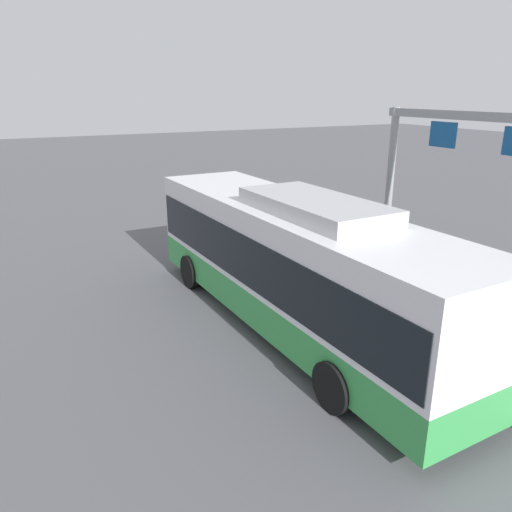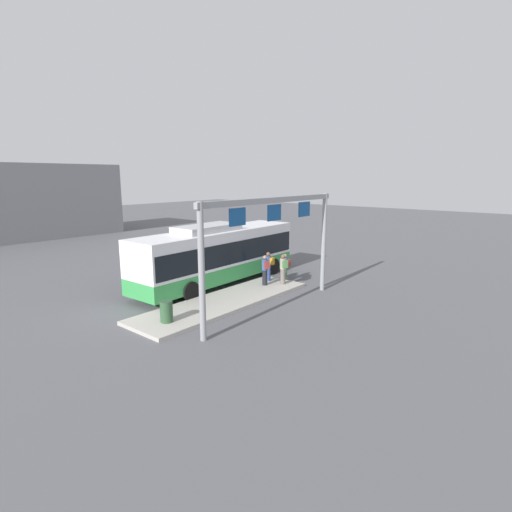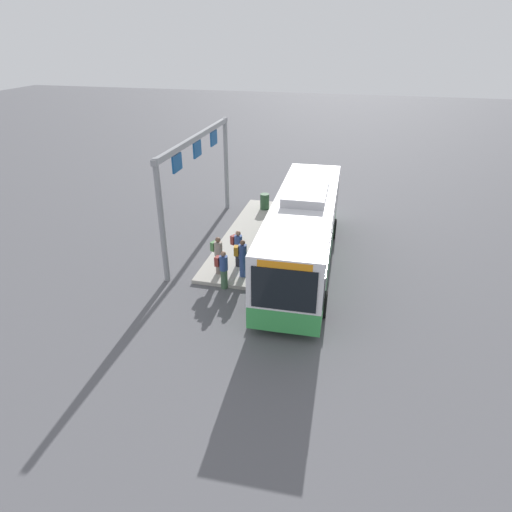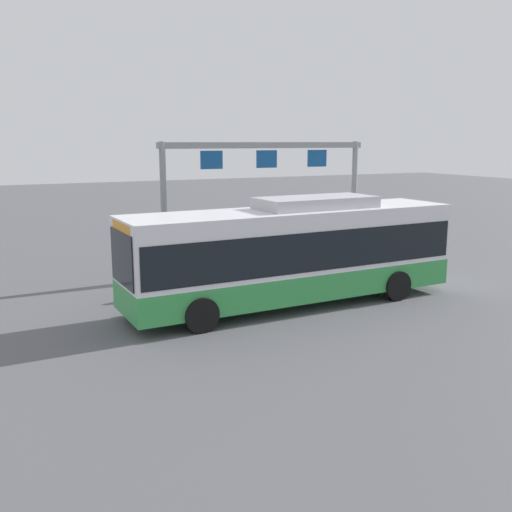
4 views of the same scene
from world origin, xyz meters
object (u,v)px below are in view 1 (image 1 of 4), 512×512
(person_waiting_near, at_px, (354,261))
(person_waiting_mid, at_px, (354,250))
(bus_main, at_px, (292,259))
(person_boarding, at_px, (324,249))
(person_waiting_far, at_px, (325,254))

(person_waiting_near, relative_size, person_waiting_mid, 1.00)
(bus_main, relative_size, person_waiting_mid, 6.65)
(person_boarding, distance_m, person_waiting_far, 1.02)
(person_waiting_mid, distance_m, person_waiting_far, 1.05)
(person_waiting_near, relative_size, person_waiting_far, 1.00)
(bus_main, height_order, person_boarding, bus_main)
(person_boarding, relative_size, person_waiting_near, 1.00)
(person_waiting_mid, bearing_deg, person_waiting_near, 80.21)
(bus_main, distance_m, person_waiting_near, 2.93)
(person_waiting_mid, xyz_separation_m, person_waiting_far, (0.04, 1.05, 0.00))
(person_waiting_near, height_order, person_waiting_mid, same)
(person_waiting_near, height_order, person_waiting_far, same)
(bus_main, height_order, person_waiting_far, bus_main)
(bus_main, bearing_deg, person_waiting_far, -53.08)
(person_waiting_far, bearing_deg, person_boarding, -131.71)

